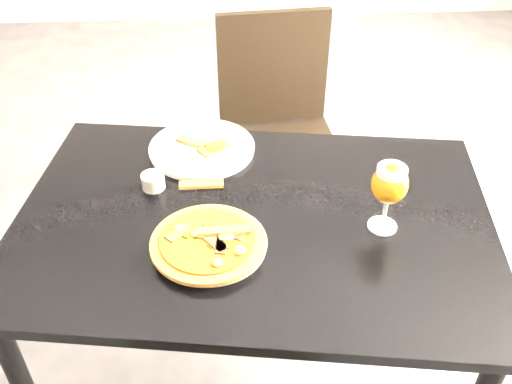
{
  "coord_description": "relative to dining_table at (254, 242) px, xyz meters",
  "views": [
    {
      "loc": [
        0.04,
        -1.36,
        1.69
      ],
      "look_at": [
        0.11,
        -0.27,
        0.83
      ],
      "focal_mm": 40.0,
      "sensor_mm": 36.0,
      "label": 1
    }
  ],
  "objects": [
    {
      "name": "ground",
      "position": [
        -0.1,
        0.27,
        -0.66
      ],
      "size": [
        6.0,
        6.0,
        0.0
      ],
      "primitive_type": "plane",
      "color": "#4C4C4F",
      "rests_on": "ground"
    },
    {
      "name": "sauce_cup",
      "position": [
        -0.26,
        0.13,
        0.11
      ],
      "size": [
        0.06,
        0.06,
        0.04
      ],
      "color": "beige",
      "rests_on": "dining_table"
    },
    {
      "name": "plate_second",
      "position": [
        -0.13,
        0.3,
        0.1
      ],
      "size": [
        0.39,
        0.39,
        0.02
      ],
      "primitive_type": "cylinder",
      "rotation": [
        0.0,
        0.0,
        -0.36
      ],
      "color": "silver",
      "rests_on": "dining_table"
    },
    {
      "name": "beer_glass",
      "position": [
        0.31,
        -0.06,
        0.22
      ],
      "size": [
        0.09,
        0.09,
        0.18
      ],
      "color": "silver",
      "rests_on": "dining_table"
    },
    {
      "name": "loose_crust",
      "position": [
        -0.13,
        0.13,
        0.09
      ],
      "size": [
        0.12,
        0.03,
        0.01
      ],
      "primitive_type": "cube",
      "rotation": [
        0.0,
        0.0,
        0.01
      ],
      "color": "brown",
      "rests_on": "dining_table"
    },
    {
      "name": "plate_main",
      "position": [
        -0.11,
        -0.1,
        0.1
      ],
      "size": [
        0.36,
        0.36,
        0.01
      ],
      "primitive_type": "cylinder",
      "rotation": [
        0.0,
        0.0,
        -0.52
      ],
      "color": "silver",
      "rests_on": "dining_table"
    },
    {
      "name": "crust_scraps",
      "position": [
        -0.12,
        0.29,
        0.11
      ],
      "size": [
        0.17,
        0.12,
        0.01
      ],
      "rotation": [
        0.0,
        0.0,
        -0.1
      ],
      "color": "brown",
      "rests_on": "plate_second"
    },
    {
      "name": "pizza",
      "position": [
        -0.11,
        -0.11,
        0.11
      ],
      "size": [
        0.27,
        0.27,
        0.03
      ],
      "rotation": [
        0.0,
        0.0,
        -0.29
      ],
      "color": "brown",
      "rests_on": "plate_main"
    },
    {
      "name": "dining_table",
      "position": [
        0.0,
        0.0,
        0.0
      ],
      "size": [
        1.31,
        0.97,
        0.75
      ],
      "rotation": [
        0.0,
        0.0,
        -0.15
      ],
      "color": "black",
      "rests_on": "ground"
    },
    {
      "name": "chair_far",
      "position": [
        0.14,
        0.74,
        -0.14
      ],
      "size": [
        0.48,
        0.48,
        0.95
      ],
      "rotation": [
        0.0,
        0.0,
        0.09
      ],
      "color": "black",
      "rests_on": "ground"
    }
  ]
}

